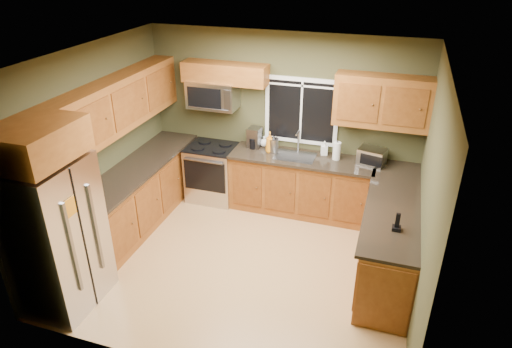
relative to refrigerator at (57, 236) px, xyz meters
The scene contains 29 objects.
floor 2.35m from the refrigerator, 36.78° to the left, with size 4.20×4.20×0.00m, color tan.
ceiling 2.82m from the refrigerator, 36.78° to the left, with size 4.20×4.20×0.00m, color white.
back_wall 3.58m from the refrigerator, 60.71° to the left, with size 4.20×4.20×0.00m, color #3D3D22.
front_wall 1.86m from the refrigerator, 16.04° to the right, with size 4.20×4.20×0.00m, color #3D3D22.
left_wall 1.42m from the refrigerator, 105.52° to the left, with size 3.60×3.60×0.00m, color #3D3D22.
right_wall 4.08m from the refrigerator, 18.71° to the left, with size 3.60×3.60×0.00m, color #3D3D22.
window 3.75m from the refrigerator, 56.52° to the left, with size 1.12×0.03×1.02m.
base_cabinets_left 1.83m from the refrigerator, 91.97° to the left, with size 0.60×2.65×0.90m, color brown.
countertop_left 1.78m from the refrigerator, 91.16° to the left, with size 0.65×2.65×0.04m, color black.
base_cabinets_back 3.56m from the refrigerator, 52.43° to the left, with size 2.17×0.60×0.90m, color brown.
countertop_back 3.51m from the refrigerator, 52.18° to the left, with size 2.17×0.65×0.04m, color black.
base_cabinets_peninsula 4.02m from the refrigerator, 27.50° to the left, with size 0.60×2.52×0.90m.
countertop_peninsula 3.97m from the refrigerator, 27.77° to the left, with size 0.65×2.50×0.04m, color black.
upper_cabinets_left 2.03m from the refrigerator, 96.30° to the left, with size 0.33×2.65×0.72m, color brown.
upper_cabinets_back_left 3.28m from the refrigerator, 73.15° to the left, with size 1.30×0.33×0.30m, color brown.
upper_cabinets_back_right 4.44m from the refrigerator, 42.62° to the left, with size 1.30×0.33×0.72m, color brown.
upper_cabinet_over_fridge 1.13m from the refrigerator, behind, with size 0.72×0.90×0.38m, color brown.
refrigerator is the anchor object (origin of this frame).
range 2.89m from the refrigerator, 76.03° to the left, with size 0.76×0.69×0.94m.
microwave 3.10m from the refrigerator, 76.66° to the left, with size 0.76×0.41×0.42m.
sink 3.46m from the refrigerator, 53.87° to the left, with size 0.60×0.42×0.36m.
toaster_oven 4.26m from the refrigerator, 42.33° to the left, with size 0.43×0.37×0.23m.
coffee_maker 3.24m from the refrigerator, 65.35° to the left, with size 0.20×0.26×0.31m.
kettle 3.30m from the refrigerator, 59.13° to the left, with size 0.18×0.18×0.27m.
paper_towel_roll 3.90m from the refrigerator, 47.38° to the left, with size 0.12×0.12×0.30m.
soap_bottle_a 3.26m from the refrigerator, 59.87° to the left, with size 0.13×0.13×0.33m, color orange.
soap_bottle_b 3.85m from the refrigerator, 50.66° to the left, with size 0.10×0.10×0.21m, color white.
soap_bottle_c 3.35m from the refrigerator, 63.60° to the left, with size 0.13×0.13×0.17m, color white.
cordless_phone 3.78m from the refrigerator, 18.78° to the left, with size 0.10×0.10×0.21m.
Camera 1 is at (1.65, -4.61, 3.80)m, focal length 32.00 mm.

